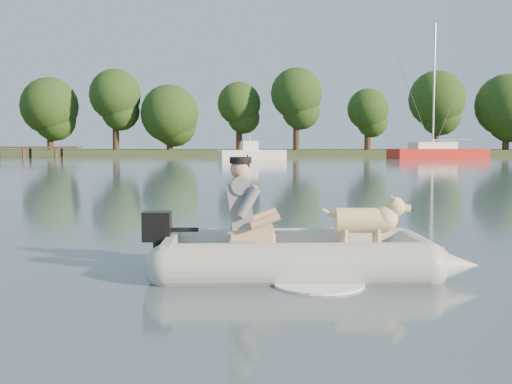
{
  "coord_description": "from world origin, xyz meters",
  "views": [
    {
      "loc": [
        -0.0,
        -7.96,
        1.56
      ],
      "look_at": [
        -0.09,
        2.17,
        0.75
      ],
      "focal_mm": 45.0,
      "sensor_mm": 36.0,
      "label": 1
    }
  ],
  "objects_px": {
    "man": "(242,203)",
    "motorboat": "(252,147)",
    "dog": "(360,225)",
    "sailboat": "(437,153)",
    "dinghy": "(304,219)"
  },
  "relations": [
    {
      "from": "man",
      "to": "dog",
      "type": "height_order",
      "value": "man"
    },
    {
      "from": "motorboat",
      "to": "sailboat",
      "type": "relative_size",
      "value": 0.45
    },
    {
      "from": "man",
      "to": "dog",
      "type": "xyz_separation_m",
      "value": [
        1.42,
        0.05,
        -0.27
      ]
    },
    {
      "from": "dinghy",
      "to": "motorboat",
      "type": "height_order",
      "value": "motorboat"
    },
    {
      "from": "man",
      "to": "dog",
      "type": "bearing_deg",
      "value": 0.0
    },
    {
      "from": "sailboat",
      "to": "motorboat",
      "type": "bearing_deg",
      "value": -175.88
    },
    {
      "from": "motorboat",
      "to": "sailboat",
      "type": "distance_m",
      "value": 17.25
    },
    {
      "from": "dinghy",
      "to": "dog",
      "type": "bearing_deg",
      "value": 4.57
    },
    {
      "from": "man",
      "to": "dog",
      "type": "distance_m",
      "value": 1.45
    },
    {
      "from": "dinghy",
      "to": "sailboat",
      "type": "relative_size",
      "value": 0.39
    },
    {
      "from": "dinghy",
      "to": "motorboat",
      "type": "relative_size",
      "value": 0.86
    },
    {
      "from": "dog",
      "to": "sailboat",
      "type": "relative_size",
      "value": 0.08
    },
    {
      "from": "man",
      "to": "motorboat",
      "type": "xyz_separation_m",
      "value": [
        -0.51,
        43.87,
        0.22
      ]
    },
    {
      "from": "dog",
      "to": "motorboat",
      "type": "height_order",
      "value": "motorboat"
    },
    {
      "from": "dog",
      "to": "man",
      "type": "bearing_deg",
      "value": -180.0
    }
  ]
}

